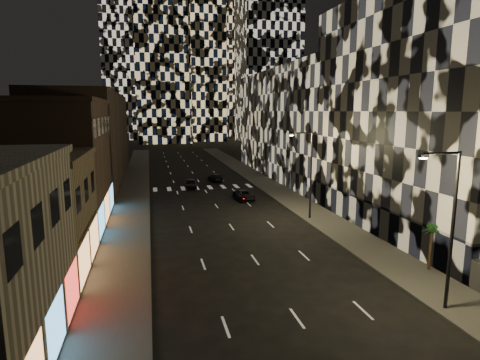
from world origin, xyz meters
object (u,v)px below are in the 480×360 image
car_dark_midlane (191,184)px  palm_tree (432,232)px  streetlight_far (309,169)px  car_dark_oncoming (215,177)px  car_dark_rightlane (244,195)px  streetlight_near (449,220)px

car_dark_midlane → palm_tree: bearing=-65.0°
streetlight_far → palm_tree: (3.15, -14.86, -2.49)m
car_dark_midlane → car_dark_oncoming: bearing=53.5°
car_dark_rightlane → palm_tree: (7.50, -25.33, 2.26)m
car_dark_oncoming → palm_tree: 40.97m
car_dark_rightlane → streetlight_far: bearing=-72.1°
car_dark_oncoming → car_dark_rightlane: 14.67m
car_dark_rightlane → palm_tree: bearing=-78.2°
streetlight_near → car_dark_oncoming: bearing=97.2°
car_dark_oncoming → palm_tree: size_ratio=1.26×
car_dark_oncoming → car_dark_rightlane: (1.32, -14.61, 0.00)m
streetlight_near → palm_tree: size_ratio=2.74×
streetlight_near → car_dark_oncoming: streetlight_near is taller
car_dark_midlane → car_dark_oncoming: size_ratio=0.98×
streetlight_far → palm_tree: streetlight_far is taller
car_dark_oncoming → palm_tree: palm_tree is taller
streetlight_near → streetlight_far: size_ratio=1.00×
car_dark_midlane → car_dark_rightlane: (5.83, -9.31, -0.09)m
streetlight_near → car_dark_midlane: size_ratio=2.23×
car_dark_rightlane → car_dark_midlane: bearing=117.3°
car_dark_midlane → palm_tree: (13.33, -34.64, 2.17)m
streetlight_near → car_dark_rightlane: 31.15m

